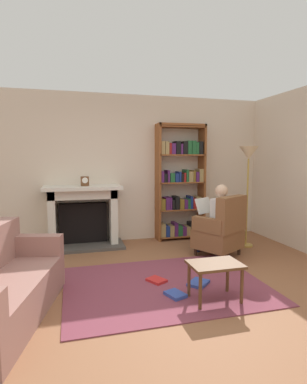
# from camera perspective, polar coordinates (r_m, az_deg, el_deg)

# --- Properties ---
(ground) EXTENTS (14.00, 14.00, 0.00)m
(ground) POSITION_cam_1_polar(r_m,az_deg,el_deg) (3.69, 3.56, -18.59)
(ground) COLOR #905B3B
(back_wall) EXTENTS (5.60, 0.10, 2.70)m
(back_wall) POSITION_cam_1_polar(r_m,az_deg,el_deg) (5.82, -4.44, 4.34)
(back_wall) COLOR beige
(back_wall) RESTS_ON ground
(side_wall_right) EXTENTS (0.10, 5.20, 2.70)m
(side_wall_right) POSITION_cam_1_polar(r_m,az_deg,el_deg) (5.78, 25.11, 3.74)
(side_wall_right) COLOR beige
(side_wall_right) RESTS_ON ground
(area_rug) EXTENTS (2.40, 1.80, 0.01)m
(area_rug) POSITION_cam_1_polar(r_m,az_deg,el_deg) (3.94, 2.10, -16.75)
(area_rug) COLOR brown
(area_rug) RESTS_ON ground
(fireplace) EXTENTS (1.35, 0.64, 1.07)m
(fireplace) POSITION_cam_1_polar(r_m,az_deg,el_deg) (5.55, -12.86, -4.00)
(fireplace) COLOR #4C4742
(fireplace) RESTS_ON ground
(mantel_clock) EXTENTS (0.14, 0.14, 0.16)m
(mantel_clock) POSITION_cam_1_polar(r_m,az_deg,el_deg) (5.38, -12.58, 1.97)
(mantel_clock) COLOR brown
(mantel_clock) RESTS_ON fireplace
(bookshelf) EXTENTS (0.92, 0.32, 2.18)m
(bookshelf) POSITION_cam_1_polar(r_m,az_deg,el_deg) (5.88, 5.00, 1.54)
(bookshelf) COLOR brown
(bookshelf) RESTS_ON ground
(armchair_reading) EXTENTS (0.86, 0.86, 0.97)m
(armchair_reading) POSITION_cam_1_polar(r_m,az_deg,el_deg) (5.01, 12.45, -6.82)
(armchair_reading) COLOR #331E14
(armchair_reading) RESTS_ON ground
(seated_reader) EXTENTS (0.54, 0.59, 1.14)m
(seated_reader) POSITION_cam_1_polar(r_m,az_deg,el_deg) (5.03, 11.37, -4.45)
(seated_reader) COLOR silver
(seated_reader) RESTS_ON ground
(side_table) EXTENTS (0.56, 0.39, 0.42)m
(side_table) POSITION_cam_1_polar(r_m,az_deg,el_deg) (3.50, 11.31, -13.76)
(side_table) COLOR brown
(side_table) RESTS_ON ground
(scattered_books) EXTENTS (0.77, 0.73, 0.04)m
(scattered_books) POSITION_cam_1_polar(r_m,az_deg,el_deg) (3.87, 4.86, -16.86)
(scattered_books) COLOR red
(scattered_books) RESTS_ON area_rug
(floor_lamp) EXTENTS (0.32, 0.32, 1.75)m
(floor_lamp) POSITION_cam_1_polar(r_m,az_deg,el_deg) (5.56, 17.15, 5.34)
(floor_lamp) COLOR #B7933F
(floor_lamp) RESTS_ON ground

